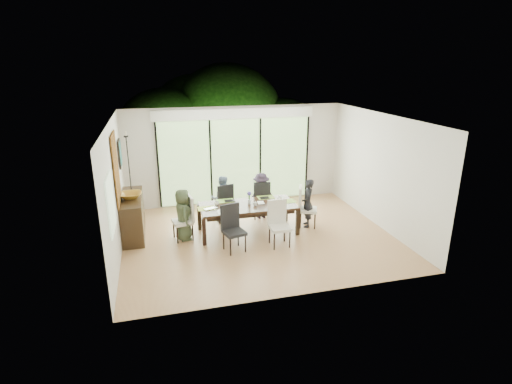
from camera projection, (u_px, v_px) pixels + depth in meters
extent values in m
cube|color=#97623C|center=(259.00, 237.00, 9.17)|extent=(6.00, 5.00, 0.01)
cube|color=white|center=(259.00, 118.00, 8.32)|extent=(6.00, 5.00, 0.01)
cube|color=beige|center=(235.00, 155.00, 11.05)|extent=(6.00, 0.02, 2.70)
cube|color=silver|center=(299.00, 223.00, 6.44)|extent=(6.00, 0.02, 2.70)
cube|color=white|center=(115.00, 191.00, 8.02)|extent=(0.02, 5.00, 2.70)
cube|color=silver|center=(381.00, 171.00, 9.47)|extent=(0.02, 5.00, 2.70)
cube|color=#598C3F|center=(236.00, 161.00, 11.06)|extent=(4.20, 0.02, 2.30)
cube|color=white|center=(235.00, 114.00, 10.64)|extent=(4.40, 0.06, 0.28)
cube|color=black|center=(158.00, 166.00, 10.55)|extent=(0.05, 0.04, 2.30)
cube|color=black|center=(211.00, 163.00, 10.88)|extent=(0.05, 0.04, 2.30)
cube|color=black|center=(260.00, 160.00, 11.22)|extent=(0.05, 0.04, 2.30)
cube|color=black|center=(307.00, 157.00, 11.55)|extent=(0.05, 0.04, 2.30)
cube|color=#8CAD7F|center=(111.00, 204.00, 6.88)|extent=(0.02, 0.90, 1.00)
cube|color=brown|center=(230.00, 193.00, 12.31)|extent=(6.00, 1.80, 0.10)
cube|color=brown|center=(225.00, 168.00, 12.85)|extent=(6.00, 0.08, 0.06)
sphere|color=#14380F|center=(165.00, 138.00, 13.06)|extent=(3.20, 3.20, 3.20)
sphere|color=#14380F|center=(227.00, 122.00, 14.03)|extent=(4.00, 4.00, 4.00)
sphere|color=#14380F|center=(283.00, 139.00, 13.89)|extent=(2.80, 2.80, 2.80)
sphere|color=#14380F|center=(197.00, 125.00, 14.49)|extent=(3.60, 3.60, 3.60)
cube|color=black|center=(248.00, 206.00, 9.20)|extent=(2.19, 1.00, 0.05)
cube|color=black|center=(248.00, 209.00, 9.23)|extent=(2.01, 0.82, 0.09)
cube|color=black|center=(204.00, 232.00, 8.65)|extent=(0.08, 0.08, 0.63)
cube|color=black|center=(298.00, 222.00, 9.17)|extent=(0.08, 0.08, 0.63)
cube|color=black|center=(199.00, 217.00, 9.45)|extent=(0.08, 0.08, 0.63)
cube|color=black|center=(286.00, 209.00, 9.96)|extent=(0.08, 0.08, 0.63)
imported|color=#3B4930|center=(183.00, 215.00, 8.87)|extent=(0.37, 0.56, 1.18)
imported|color=black|center=(308.00, 203.00, 9.58)|extent=(0.48, 0.62, 1.18)
imported|color=#758AAA|center=(222.00, 199.00, 9.88)|extent=(0.60, 0.43, 1.18)
imported|color=#2A1F2F|center=(261.00, 196.00, 10.12)|extent=(0.59, 0.41, 1.18)
cube|color=#9DAF3E|center=(207.00, 208.00, 8.96)|extent=(0.40, 0.29, 0.01)
cube|color=olive|center=(287.00, 201.00, 9.42)|extent=(0.40, 0.29, 0.01)
cube|color=#86C345|center=(225.00, 201.00, 9.45)|extent=(0.40, 0.29, 0.01)
cube|color=#7FA239|center=(266.00, 197.00, 9.69)|extent=(0.40, 0.29, 0.01)
cube|color=white|center=(227.00, 211.00, 8.78)|extent=(0.40, 0.29, 0.01)
cube|color=black|center=(230.00, 201.00, 9.43)|extent=(0.24, 0.16, 0.01)
cube|color=black|center=(264.00, 198.00, 9.63)|extent=(0.22, 0.16, 0.01)
cube|color=white|center=(277.00, 203.00, 9.31)|extent=(0.27, 0.20, 0.00)
cube|color=white|center=(227.00, 211.00, 8.78)|extent=(0.24, 0.24, 0.02)
cube|color=#C04F16|center=(227.00, 210.00, 8.78)|extent=(0.18, 0.18, 0.01)
cylinder|color=silver|center=(249.00, 202.00, 9.23)|extent=(0.07, 0.07, 0.11)
cylinder|color=#337226|center=(249.00, 197.00, 9.20)|extent=(0.04, 0.04, 0.15)
sphere|color=#564ABA|center=(249.00, 193.00, 9.17)|extent=(0.10, 0.10, 0.10)
imported|color=silver|center=(212.00, 209.00, 8.89)|extent=(0.35, 0.28, 0.02)
imported|color=white|center=(217.00, 203.00, 9.15)|extent=(0.16, 0.16, 0.09)
imported|color=white|center=(255.00, 204.00, 9.12)|extent=(0.12, 0.12, 0.08)
imported|color=white|center=(279.00, 199.00, 9.46)|extent=(0.16, 0.16, 0.09)
imported|color=white|center=(258.00, 203.00, 9.30)|extent=(0.17, 0.22, 0.02)
cube|color=black|center=(133.00, 216.00, 9.15)|extent=(0.46, 1.65, 0.93)
imported|color=olive|center=(131.00, 195.00, 8.90)|extent=(0.49, 0.49, 0.12)
cylinder|color=black|center=(132.00, 191.00, 9.32)|extent=(0.10, 0.10, 0.04)
cylinder|color=black|center=(129.00, 164.00, 9.12)|extent=(0.02, 0.02, 1.29)
cylinder|color=black|center=(126.00, 136.00, 8.92)|extent=(0.10, 0.10, 0.03)
cylinder|color=silver|center=(126.00, 134.00, 8.90)|extent=(0.04, 0.04, 0.10)
cube|color=#8E4D14|center=(116.00, 169.00, 8.29)|extent=(0.02, 1.00, 1.50)
cube|color=black|center=(120.00, 153.00, 9.47)|extent=(0.03, 0.55, 0.65)
cube|color=#184D4B|center=(121.00, 153.00, 9.47)|extent=(0.01, 0.45, 0.55)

